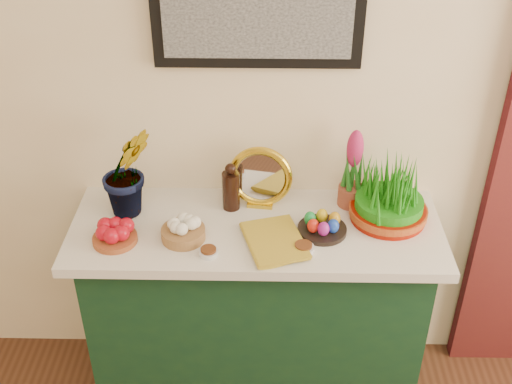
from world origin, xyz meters
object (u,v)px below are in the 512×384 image
at_px(mirror, 260,178).
at_px(book, 248,245).
at_px(wheatgrass_sabzeh, 390,195).
at_px(hyacinth_green, 126,158).
at_px(sideboard, 256,314).

relative_size(mirror, book, 0.97).
xyz_separation_m(book, wheatgrass_sabzeh, (0.53, 0.20, 0.09)).
bearing_deg(hyacinth_green, mirror, -20.90).
bearing_deg(sideboard, book, -100.07).
bearing_deg(hyacinth_green, wheatgrass_sabzeh, -29.68).
distance_m(hyacinth_green, mirror, 0.51).
distance_m(sideboard, wheatgrass_sabzeh, 0.76).
distance_m(sideboard, mirror, 0.60).
height_order(hyacinth_green, book, hyacinth_green).
bearing_deg(sideboard, hyacinth_green, 170.79).
relative_size(sideboard, wheatgrass_sabzeh, 4.38).
bearing_deg(wheatgrass_sabzeh, sideboard, -174.41).
distance_m(mirror, wheatgrass_sabzeh, 0.50).
bearing_deg(book, hyacinth_green, 137.13).
bearing_deg(mirror, book, -97.82).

